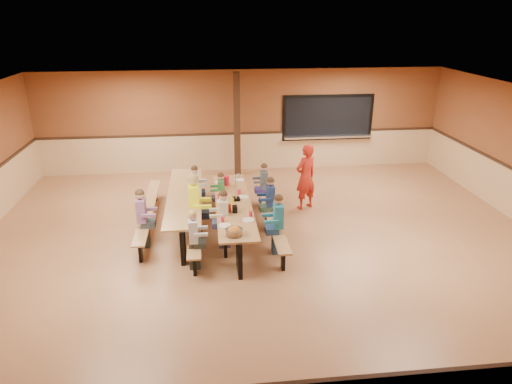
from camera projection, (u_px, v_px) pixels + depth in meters
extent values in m
plane|color=brown|center=(263.00, 245.00, 9.52)|extent=(12.00, 12.00, 0.00)
cube|color=brown|center=(242.00, 121.00, 13.58)|extent=(12.00, 0.04, 3.00)
cube|color=brown|center=(329.00, 354.00, 4.34)|extent=(12.00, 0.04, 3.00)
cube|color=white|center=(264.00, 101.00, 8.41)|extent=(12.00, 10.00, 0.04)
cube|color=black|center=(328.00, 117.00, 13.80)|extent=(2.60, 0.06, 1.20)
cube|color=silver|center=(327.00, 137.00, 13.93)|extent=(2.70, 0.28, 0.06)
cube|color=black|center=(237.00, 126.00, 13.01)|extent=(0.18, 0.18, 3.00)
cube|color=#A17140|center=(233.00, 204.00, 9.72)|extent=(0.75, 3.60, 0.04)
cube|color=black|center=(239.00, 255.00, 8.42)|extent=(0.08, 0.60, 0.70)
cube|color=black|center=(230.00, 193.00, 11.29)|extent=(0.08, 0.60, 0.70)
cube|color=#A17140|center=(195.00, 218.00, 9.74)|extent=(0.26, 3.60, 0.04)
cube|color=black|center=(196.00, 227.00, 9.82)|extent=(0.06, 0.18, 0.41)
cube|color=#A17140|center=(271.00, 214.00, 9.91)|extent=(0.26, 3.60, 0.04)
cube|color=black|center=(271.00, 224.00, 9.99)|extent=(0.06, 0.18, 0.41)
cube|color=#A17140|center=(185.00, 195.00, 10.17)|extent=(0.75, 3.60, 0.04)
cube|color=black|center=(183.00, 242.00, 8.87)|extent=(0.08, 0.60, 0.70)
cube|color=black|center=(187.00, 186.00, 11.74)|extent=(0.08, 0.60, 0.70)
cube|color=#A17140|center=(148.00, 209.00, 10.19)|extent=(0.26, 3.60, 0.04)
cube|color=black|center=(149.00, 218.00, 10.27)|extent=(0.06, 0.18, 0.41)
cube|color=#A17140|center=(222.00, 205.00, 10.36)|extent=(0.26, 3.60, 0.04)
cube|color=black|center=(222.00, 214.00, 10.44)|extent=(0.06, 0.18, 0.41)
imported|color=#B11F14|center=(306.00, 177.00, 11.03)|extent=(0.71, 0.63, 1.62)
cylinder|color=red|center=(226.00, 181.00, 10.67)|extent=(0.16, 0.16, 0.22)
cube|color=black|center=(235.00, 209.00, 9.25)|extent=(0.10, 0.14, 0.13)
cylinder|color=yellow|center=(233.00, 202.00, 9.54)|extent=(0.06, 0.06, 0.17)
cylinder|color=#B2140F|center=(230.00, 208.00, 9.25)|extent=(0.06, 0.06, 0.17)
cube|color=black|center=(236.00, 199.00, 9.84)|extent=(0.16, 0.16, 0.06)
cube|color=#A17140|center=(236.00, 187.00, 9.74)|extent=(0.02, 0.09, 0.50)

